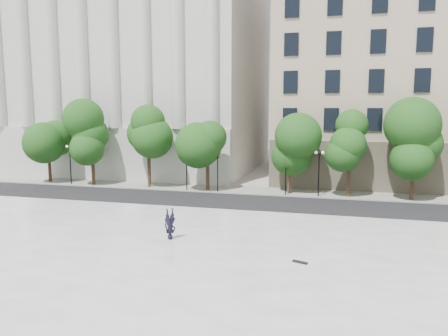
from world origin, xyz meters
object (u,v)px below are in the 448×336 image
(skateboard, at_px, (300,262))
(person_lying, at_px, (170,235))
(traffic_light_west, at_px, (218,155))
(traffic_light_east, at_px, (286,156))

(skateboard, bearing_deg, person_lying, -175.18)
(traffic_light_west, bearing_deg, skateboard, -63.40)
(person_lying, bearing_deg, traffic_light_east, 37.91)
(skateboard, bearing_deg, traffic_light_west, 136.68)
(traffic_light_east, bearing_deg, skateboard, -81.42)
(traffic_light_east, height_order, skateboard, traffic_light_east)
(traffic_light_east, bearing_deg, traffic_light_west, -180.00)
(person_lying, bearing_deg, traffic_light_west, 60.02)
(traffic_light_east, relative_size, person_lying, 2.29)
(person_lying, relative_size, skateboard, 2.37)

